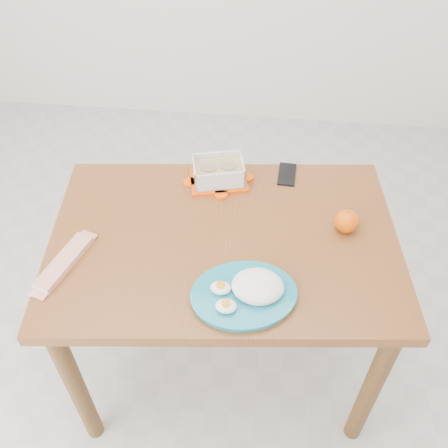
# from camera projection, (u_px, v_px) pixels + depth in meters

# --- Properties ---
(ground) EXTENTS (3.50, 3.50, 0.00)m
(ground) POSITION_uv_depth(u_px,v_px,m) (192.00, 343.00, 2.15)
(ground) COLOR #B7B7B2
(ground) RESTS_ON ground
(dining_table) EXTENTS (1.16, 0.83, 0.75)m
(dining_table) POSITION_uv_depth(u_px,v_px,m) (224.00, 261.00, 1.64)
(dining_table) COLOR brown
(dining_table) RESTS_ON ground
(food_container) EXTENTS (0.22, 0.19, 0.08)m
(food_container) POSITION_uv_depth(u_px,v_px,m) (218.00, 172.00, 1.71)
(food_container) COLOR #FF4B07
(food_container) RESTS_ON dining_table
(orange_fruit) EXTENTS (0.08, 0.08, 0.08)m
(orange_fruit) POSITION_uv_depth(u_px,v_px,m) (347.00, 221.00, 1.55)
(orange_fruit) COLOR #F03804
(orange_fruit) RESTS_ON dining_table
(rice_plate) EXTENTS (0.36, 0.36, 0.08)m
(rice_plate) POSITION_uv_depth(u_px,v_px,m) (248.00, 291.00, 1.38)
(rice_plate) COLOR teal
(rice_plate) RESTS_ON dining_table
(candy_bar) EXTENTS (0.12, 0.23, 0.02)m
(candy_bar) POSITION_uv_depth(u_px,v_px,m) (64.00, 262.00, 1.47)
(candy_bar) COLOR red
(candy_bar) RESTS_ON dining_table
(smartphone) EXTENTS (0.07, 0.12, 0.01)m
(smartphone) POSITION_uv_depth(u_px,v_px,m) (287.00, 174.00, 1.76)
(smartphone) COLOR black
(smartphone) RESTS_ON dining_table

